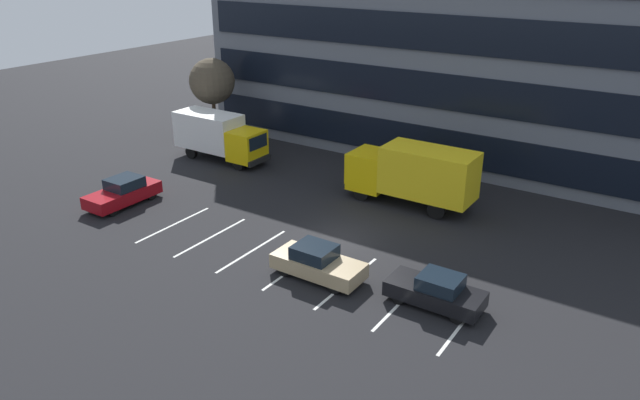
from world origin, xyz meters
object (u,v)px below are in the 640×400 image
Objects in this scene: box_truck_yellow at (219,135)px; bare_tree at (212,81)px; sedan_tan at (318,263)px; sedan_maroon at (123,192)px; box_truck_yellow_all at (413,173)px; sedan_black at (436,291)px.

bare_tree is (-3.24, 3.08, 2.88)m from box_truck_yellow.
sedan_tan is (15.14, -9.97, -1.12)m from box_truck_yellow.
box_truck_yellow is at bearing 94.86° from sedan_maroon.
box_truck_yellow is 1.09× the size of bare_tree.
box_truck_yellow_all is at bearing -9.12° from bare_tree.
bare_tree is (-4.02, 12.33, 3.98)m from sedan_maroon.
box_truck_yellow is at bearing 146.63° from sedan_tan.
box_truck_yellow is 5.32m from bare_tree.
box_truck_yellow_all is 1.19× the size of bare_tree.
sedan_tan is (14.35, -0.73, -0.02)m from sedan_maroon.
sedan_black is 5.59m from sedan_tan.
box_truck_yellow_all is 1.87× the size of sedan_black.
box_truck_yellow_all reaches higher than sedan_tan.
box_truck_yellow is 1.71× the size of sedan_black.
sedan_maroon is at bearing -85.14° from box_truck_yellow.
box_truck_yellow_all is at bearing 33.32° from sedan_maroon.
box_truck_yellow is 1.58× the size of sedan_maroon.
box_truck_yellow is at bearing 156.01° from sedan_black.
bare_tree reaches higher than box_truck_yellow_all.
box_truck_yellow is (-15.07, -0.15, -0.17)m from box_truck_yellow_all.
box_truck_yellow reaches higher than sedan_black.
sedan_black is 0.95× the size of sedan_tan.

